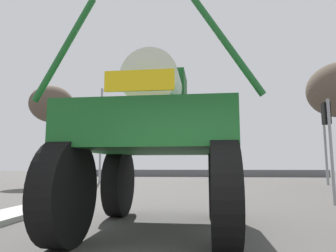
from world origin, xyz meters
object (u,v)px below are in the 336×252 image
Objects in this scene: traffic_signal_near_right at (328,127)px; streetlight_far_right at (327,129)px; traffic_signal_near_left at (50,133)px; bare_tree_left at (52,105)px; sedan_ahead at (223,174)px; streetlight_far_left at (103,129)px; oversize_sprayer at (158,142)px.

streetlight_far_right is (4.84, 11.88, 1.31)m from traffic_signal_near_right.
bare_tree_left is at bearing 117.22° from traffic_signal_near_left.
streetlight_far_left reaches higher than sedan_ahead.
streetlight_far_right is (10.66, 16.87, 2.22)m from oversize_sprayer.
streetlight_far_left is (-13.07, 13.26, 1.69)m from traffic_signal_near_right.
bare_tree_left is (-2.72, -3.91, 1.41)m from streetlight_far_left.
streetlight_far_right reaches higher than traffic_signal_near_left.
bare_tree_left is at bearing -172.99° from streetlight_far_right.
streetlight_far_right is at bearing 67.84° from traffic_signal_near_right.
streetlight_far_right is (15.82, 11.88, 1.42)m from traffic_signal_near_left.
sedan_ahead is 0.56× the size of streetlight_far_right.
sedan_ahead is at bearing 8.71° from streetlight_far_left.
sedan_ahead is 8.88m from streetlight_far_right.
traffic_signal_near_left is at bearing 147.79° from sedan_ahead.
traffic_signal_near_left is at bearing -143.10° from streetlight_far_right.
streetlight_far_right is (7.63, -2.95, 3.46)m from sedan_ahead.
streetlight_far_left is 4.97m from bare_tree_left.
traffic_signal_near_left is 10.99m from bare_tree_left.
oversize_sprayer reaches higher than traffic_signal_near_left.
traffic_signal_near_right is (5.83, 4.99, 0.91)m from oversize_sprayer.
streetlight_far_left is at bearing 55.21° from bare_tree_left.
oversize_sprayer is 20.08m from streetlight_far_right.
oversize_sprayer is 19.80m from streetlight_far_left.
oversize_sprayer is 7.72m from traffic_signal_near_right.
oversize_sprayer is 7.22m from traffic_signal_near_left.
streetlight_far_right reaches higher than sedan_ahead.
traffic_signal_near_right is at bearing -30.63° from bare_tree_left.
traffic_signal_near_left is at bearing -62.78° from bare_tree_left.
oversize_sprayer reaches higher than sedan_ahead.
traffic_signal_near_right reaches higher than traffic_signal_near_left.
streetlight_far_left is (-7.25, 18.24, 2.59)m from oversize_sprayer.
streetlight_far_right reaches higher than oversize_sprayer.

